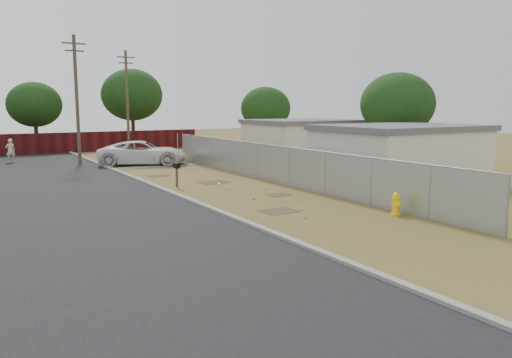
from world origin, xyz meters
TOP-DOWN VIEW (x-y plane):
  - ground at (0.00, 0.00)m, footprint 120.00×120.00m
  - street at (-6.76, 8.05)m, footprint 15.10×60.00m
  - chainlink_fence at (3.12, 1.03)m, footprint 0.10×27.06m
  - privacy_fence at (-6.00, 25.00)m, footprint 30.00×0.12m
  - utility_poles at (-3.67, 20.67)m, footprint 12.60×8.24m
  - houses at (9.70, 3.13)m, footprint 9.30×17.24m
  - horizon_trees at (0.84, 23.56)m, footprint 33.32×31.94m
  - fire_hydrant at (2.59, -7.88)m, footprint 0.41×0.41m
  - mailbox at (-2.01, 2.59)m, footprint 0.22×0.55m
  - pickup_truck at (-0.37, 12.89)m, footprint 6.71×4.94m
  - pedestrian at (-8.18, 19.27)m, footprint 0.67×0.47m
  - scattered_litter at (0.21, -1.19)m, footprint 2.34×10.23m

SIDE VIEW (x-z plane):
  - ground at x=0.00m, z-range 0.00..0.00m
  - street at x=-6.76m, z-range -0.04..0.08m
  - scattered_litter at x=0.21m, z-range 0.01..0.08m
  - fire_hydrant at x=2.59m, z-range -0.03..0.89m
  - chainlink_fence at x=3.12m, z-range -0.21..1.81m
  - pickup_truck at x=-0.37m, z-range 0.00..1.69m
  - pedestrian at x=-8.18m, z-range 0.00..1.74m
  - privacy_fence at x=-6.00m, z-range 0.00..1.80m
  - mailbox at x=-2.01m, z-range 0.36..1.62m
  - houses at x=9.70m, z-range 0.01..3.11m
  - horizon_trees at x=0.84m, z-range 0.74..8.52m
  - utility_poles at x=-3.67m, z-range 0.19..9.19m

